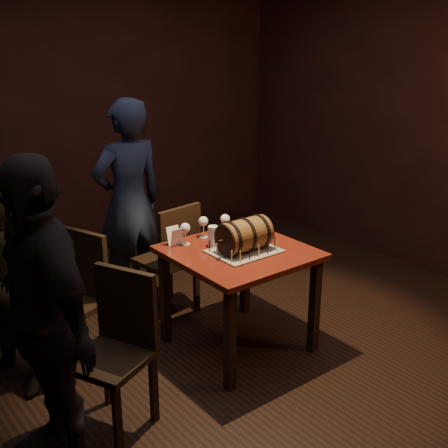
# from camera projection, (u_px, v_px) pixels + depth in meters

# --- Properties ---
(room_shell) EXTENTS (5.04, 5.04, 2.80)m
(room_shell) POSITION_uv_depth(u_px,v_px,m) (221.00, 161.00, 3.56)
(room_shell) COLOR black
(room_shell) RESTS_ON ground
(pub_table) EXTENTS (0.90, 0.90, 0.75)m
(pub_table) POSITION_uv_depth(u_px,v_px,m) (239.00, 265.00, 3.91)
(pub_table) COLOR #4D140C
(pub_table) RESTS_ON ground
(cake_board) EXTENTS (0.45, 0.35, 0.01)m
(cake_board) POSITION_uv_depth(u_px,v_px,m) (244.00, 251.00, 3.84)
(cake_board) COLOR gray
(cake_board) RESTS_ON pub_table
(barrel_cake) EXTENTS (0.40, 0.24, 0.24)m
(barrel_cake) POSITION_uv_depth(u_px,v_px,m) (244.00, 235.00, 3.80)
(barrel_cake) COLOR brown
(barrel_cake) RESTS_ON cake_board
(birthday_candles) EXTENTS (0.40, 0.30, 0.09)m
(birthday_candles) POSITION_uv_depth(u_px,v_px,m) (244.00, 245.00, 3.83)
(birthday_candles) COLOR #FDF197
(birthday_candles) RESTS_ON cake_board
(wine_glass_left) EXTENTS (0.07, 0.07, 0.16)m
(wine_glass_left) POSITION_uv_depth(u_px,v_px,m) (185.00, 229.00, 3.94)
(wine_glass_left) COLOR silver
(wine_glass_left) RESTS_ON pub_table
(wine_glass_mid) EXTENTS (0.07, 0.07, 0.16)m
(wine_glass_mid) POSITION_uv_depth(u_px,v_px,m) (203.00, 222.00, 4.08)
(wine_glass_mid) COLOR silver
(wine_glass_mid) RESTS_ON pub_table
(wine_glass_right) EXTENTS (0.07, 0.07, 0.16)m
(wine_glass_right) POSITION_uv_depth(u_px,v_px,m) (225.00, 220.00, 4.13)
(wine_glass_right) COLOR silver
(wine_glass_right) RESTS_ON pub_table
(pint_of_ale) EXTENTS (0.07, 0.07, 0.15)m
(pint_of_ale) POSITION_uv_depth(u_px,v_px,m) (213.00, 237.00, 3.92)
(pint_of_ale) COLOR silver
(pint_of_ale) RESTS_ON pub_table
(menu_card) EXTENTS (0.10, 0.05, 0.13)m
(menu_card) POSITION_uv_depth(u_px,v_px,m) (175.00, 237.00, 3.94)
(menu_card) COLOR white
(menu_card) RESTS_ON pub_table
(chair_back) EXTENTS (0.45, 0.45, 0.93)m
(chair_back) POSITION_uv_depth(u_px,v_px,m) (172.00, 255.00, 4.40)
(chair_back) COLOR black
(chair_back) RESTS_ON ground
(chair_left_rear) EXTENTS (0.51, 0.51, 0.93)m
(chair_left_rear) POSITION_uv_depth(u_px,v_px,m) (76.00, 292.00, 3.77)
(chair_left_rear) COLOR black
(chair_left_rear) RESTS_ON ground
(chair_left_front) EXTENTS (0.53, 0.53, 0.93)m
(chair_left_front) POSITION_uv_depth(u_px,v_px,m) (117.00, 342.00, 3.16)
(chair_left_front) COLOR black
(chair_left_front) RESTS_ON ground
(person_back) EXTENTS (0.62, 0.41, 1.70)m
(person_back) POSITION_uv_depth(u_px,v_px,m) (129.00, 203.00, 4.61)
(person_back) COLOR #1B2137
(person_back) RESTS_ON ground
(person_left_rear) EXTENTS (0.75, 0.84, 1.44)m
(person_left_rear) POSITION_uv_depth(u_px,v_px,m) (2.00, 286.00, 3.40)
(person_left_rear) COLOR #3D3F1F
(person_left_rear) RESTS_ON ground
(person_left_front) EXTENTS (0.43, 0.99, 1.67)m
(person_left_front) POSITION_uv_depth(u_px,v_px,m) (43.00, 319.00, 2.77)
(person_left_front) COLOR black
(person_left_front) RESTS_ON ground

